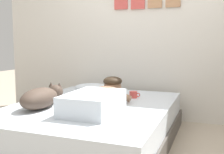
{
  "coord_description": "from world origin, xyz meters",
  "views": [
    {
      "loc": [
        0.87,
        -2.24,
        1.02
      ],
      "look_at": [
        -0.18,
        0.59,
        0.65
      ],
      "focal_mm": 44.45,
      "sensor_mm": 36.0,
      "label": 1
    }
  ],
  "objects_px": {
    "coffee_cup": "(133,95)",
    "cell_phone": "(82,108)",
    "dog": "(42,97)",
    "person_lying": "(99,98)",
    "bed": "(93,123)",
    "pillow": "(94,88)"
  },
  "relations": [
    {
      "from": "coffee_cup",
      "to": "pillow",
      "type": "bearing_deg",
      "value": 162.74
    },
    {
      "from": "bed",
      "to": "person_lying",
      "type": "relative_size",
      "value": 2.18
    },
    {
      "from": "pillow",
      "to": "person_lying",
      "type": "relative_size",
      "value": 0.57
    },
    {
      "from": "coffee_cup",
      "to": "dog",
      "type": "bearing_deg",
      "value": -131.34
    },
    {
      "from": "dog",
      "to": "coffee_cup",
      "type": "height_order",
      "value": "dog"
    },
    {
      "from": "person_lying",
      "to": "dog",
      "type": "relative_size",
      "value": 1.6
    },
    {
      "from": "pillow",
      "to": "person_lying",
      "type": "height_order",
      "value": "person_lying"
    },
    {
      "from": "person_lying",
      "to": "coffee_cup",
      "type": "distance_m",
      "value": 0.65
    },
    {
      "from": "coffee_cup",
      "to": "cell_phone",
      "type": "height_order",
      "value": "coffee_cup"
    },
    {
      "from": "dog",
      "to": "cell_phone",
      "type": "height_order",
      "value": "dog"
    },
    {
      "from": "dog",
      "to": "cell_phone",
      "type": "bearing_deg",
      "value": 18.43
    },
    {
      "from": "bed",
      "to": "dog",
      "type": "height_order",
      "value": "dog"
    },
    {
      "from": "person_lying",
      "to": "cell_phone",
      "type": "distance_m",
      "value": 0.2
    },
    {
      "from": "person_lying",
      "to": "cell_phone",
      "type": "bearing_deg",
      "value": -170.08
    },
    {
      "from": "dog",
      "to": "cell_phone",
      "type": "distance_m",
      "value": 0.4
    },
    {
      "from": "bed",
      "to": "person_lying",
      "type": "xyz_separation_m",
      "value": [
        0.15,
        -0.16,
        0.31
      ]
    },
    {
      "from": "person_lying",
      "to": "dog",
      "type": "bearing_deg",
      "value": -164.18
    },
    {
      "from": "pillow",
      "to": "coffee_cup",
      "type": "bearing_deg",
      "value": -17.26
    },
    {
      "from": "pillow",
      "to": "coffee_cup",
      "type": "xyz_separation_m",
      "value": [
        0.58,
        -0.18,
        -0.02
      ]
    },
    {
      "from": "bed",
      "to": "pillow",
      "type": "height_order",
      "value": "pillow"
    },
    {
      "from": "bed",
      "to": "cell_phone",
      "type": "height_order",
      "value": "cell_phone"
    },
    {
      "from": "coffee_cup",
      "to": "cell_phone",
      "type": "relative_size",
      "value": 0.89
    }
  ]
}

